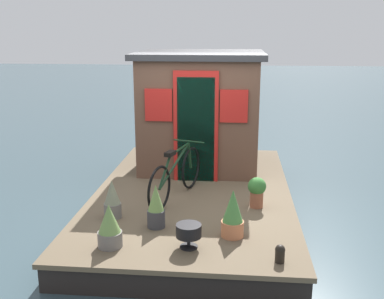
% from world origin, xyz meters
% --- Properties ---
extents(ground_plane, '(60.00, 60.00, 0.00)m').
position_xyz_m(ground_plane, '(0.00, 0.00, 0.00)').
color(ground_plane, '#384C54').
extents(houseboat_deck, '(5.05, 2.98, 0.37)m').
position_xyz_m(houseboat_deck, '(0.00, 0.00, 0.19)').
color(houseboat_deck, brown).
rests_on(houseboat_deck, ground_plane).
extents(houseboat_cabin, '(2.11, 2.20, 2.04)m').
position_xyz_m(houseboat_cabin, '(1.41, 0.00, 1.40)').
color(houseboat_cabin, brown).
rests_on(houseboat_cabin, houseboat_deck).
extents(bicycle, '(1.67, 0.66, 0.79)m').
position_xyz_m(bicycle, '(-0.43, 0.21, 0.74)').
color(bicycle, black).
rests_on(bicycle, houseboat_deck).
extents(potted_plant_basil, '(0.26, 0.26, 0.43)m').
position_xyz_m(potted_plant_basil, '(-0.63, -0.95, 0.62)').
color(potted_plant_basil, '#935138').
rests_on(potted_plant_basil, houseboat_deck).
extents(potted_plant_rosemary, '(0.28, 0.28, 0.59)m').
position_xyz_m(potted_plant_rosemary, '(-1.61, -0.63, 0.65)').
color(potted_plant_rosemary, '#C6754C').
rests_on(potted_plant_rosemary, houseboat_deck).
extents(potted_plant_lavender, '(0.28, 0.28, 0.51)m').
position_xyz_m(potted_plant_lavender, '(-2.02, 0.77, 0.62)').
color(potted_plant_lavender, slate).
rests_on(potted_plant_lavender, houseboat_deck).
extents(potted_plant_fern, '(0.23, 0.23, 0.52)m').
position_xyz_m(potted_plant_fern, '(-1.19, 0.96, 0.62)').
color(potted_plant_fern, slate).
rests_on(potted_plant_fern, houseboat_deck).
extents(potted_plant_geranium, '(0.23, 0.23, 0.56)m').
position_xyz_m(potted_plant_geranium, '(-1.44, 0.34, 0.64)').
color(potted_plant_geranium, '#38383D').
rests_on(potted_plant_geranium, houseboat_deck).
extents(charcoal_grill, '(0.29, 0.29, 0.28)m').
position_xyz_m(charcoal_grill, '(-1.97, -0.13, 0.57)').
color(charcoal_grill, black).
rests_on(charcoal_grill, houseboat_deck).
extents(mooring_bollard, '(0.11, 0.11, 0.20)m').
position_xyz_m(mooring_bollard, '(-2.22, -1.14, 0.48)').
color(mooring_bollard, black).
rests_on(mooring_bollard, houseboat_deck).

